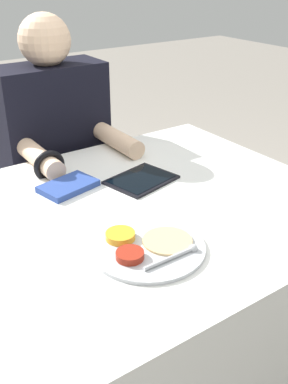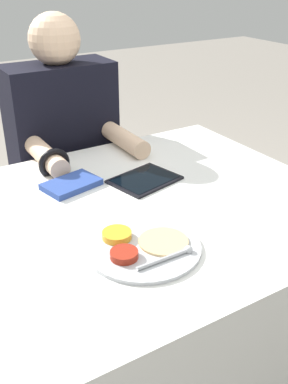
% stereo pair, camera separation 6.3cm
% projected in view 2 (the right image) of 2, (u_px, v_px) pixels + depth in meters
% --- Properties ---
extents(ground_plane, '(12.00, 12.00, 0.00)m').
position_uv_depth(ground_plane, '(146.00, 372.00, 1.67)').
color(ground_plane, gray).
extents(dining_table, '(1.15, 0.99, 0.72)m').
position_uv_depth(dining_table, '(146.00, 297.00, 1.51)').
color(dining_table, silver).
rests_on(dining_table, ground_plane).
extents(thali_tray, '(0.29, 0.29, 0.03)m').
position_uv_depth(thali_tray, '(142.00, 246.00, 1.13)').
color(thali_tray, '#B7BABF').
rests_on(thali_tray, dining_table).
extents(red_notebook, '(0.19, 0.15, 0.02)m').
position_uv_depth(red_notebook, '(71.00, 185.00, 1.43)').
color(red_notebook, silver).
rests_on(red_notebook, dining_table).
extents(tablet_device, '(0.24, 0.20, 0.01)m').
position_uv_depth(tablet_device, '(145.00, 180.00, 1.48)').
color(tablet_device, black).
rests_on(tablet_device, dining_table).
extents(person_diner, '(0.42, 0.47, 1.20)m').
position_uv_depth(person_diner, '(68.00, 173.00, 1.90)').
color(person_diner, black).
rests_on(person_diner, ground_plane).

